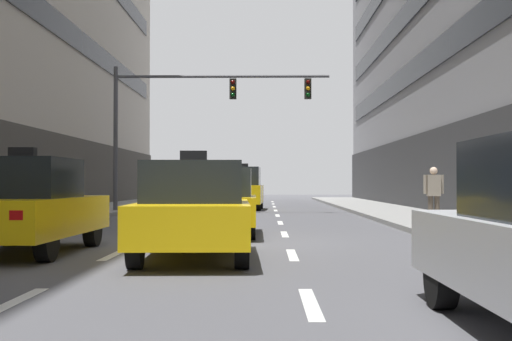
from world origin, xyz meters
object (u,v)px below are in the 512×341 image
at_px(taxi_driving_3, 219,203).
at_px(traffic_signal_0, 193,106).
at_px(taxi_driving_0, 25,207).
at_px(taxi_driving_2, 194,211).
at_px(pedestrian_0, 434,192).
at_px(taxi_driving_1, 244,189).

bearing_deg(taxi_driving_3, traffic_signal_0, 98.78).
bearing_deg(traffic_signal_0, taxi_driving_0, -94.42).
relative_size(taxi_driving_0, taxi_driving_3, 1.06).
distance_m(taxi_driving_2, taxi_driving_3, 5.31).
height_order(taxi_driving_2, pedestrian_0, taxi_driving_2).
bearing_deg(taxi_driving_0, taxi_driving_2, -16.93).
relative_size(taxi_driving_3, traffic_signal_0, 0.48).
distance_m(taxi_driving_0, taxi_driving_3, 5.39).
xyz_separation_m(taxi_driving_0, taxi_driving_1, (3.28, 20.63, 0.16)).
relative_size(taxi_driving_0, taxi_driving_2, 1.05).
bearing_deg(traffic_signal_0, taxi_driving_2, -84.02).
relative_size(taxi_driving_0, pedestrian_0, 2.98).
relative_size(taxi_driving_1, taxi_driving_3, 0.97).
distance_m(taxi_driving_0, pedestrian_0, 10.48).
relative_size(taxi_driving_0, traffic_signal_0, 0.51).
height_order(taxi_driving_0, taxi_driving_3, taxi_driving_0).
distance_m(taxi_driving_3, pedestrian_0, 5.71).
bearing_deg(pedestrian_0, taxi_driving_2, -129.26).
bearing_deg(traffic_signal_0, taxi_driving_1, 63.54).
bearing_deg(taxi_driving_1, taxi_driving_2, -90.43).
distance_m(taxi_driving_2, pedestrian_0, 8.79).
xyz_separation_m(taxi_driving_1, pedestrian_0, (5.40, -14.77, 0.02)).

